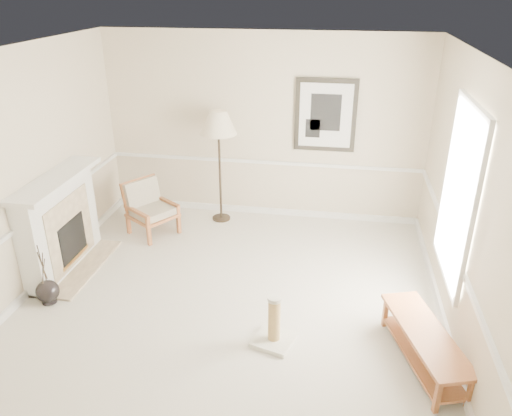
{
  "coord_description": "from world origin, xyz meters",
  "views": [
    {
      "loc": [
        1.15,
        -4.71,
        3.57
      ],
      "look_at": [
        0.23,
        0.7,
        1.03
      ],
      "focal_mm": 35.0,
      "sensor_mm": 36.0,
      "label": 1
    }
  ],
  "objects_px": {
    "armchair": "(148,205)",
    "scratching_post": "(274,328)",
    "bench": "(424,342)",
    "floor_lamp": "(218,126)",
    "floor_vase": "(48,292)"
  },
  "relations": [
    {
      "from": "floor_vase",
      "to": "scratching_post",
      "type": "distance_m",
      "value": 2.79
    },
    {
      "from": "floor_lamp",
      "to": "scratching_post",
      "type": "height_order",
      "value": "floor_lamp"
    },
    {
      "from": "floor_vase",
      "to": "armchair",
      "type": "bearing_deg",
      "value": 74.71
    },
    {
      "from": "floor_lamp",
      "to": "bench",
      "type": "relative_size",
      "value": 1.25
    },
    {
      "from": "bench",
      "to": "scratching_post",
      "type": "relative_size",
      "value": 2.46
    },
    {
      "from": "armchair",
      "to": "floor_lamp",
      "type": "relative_size",
      "value": 0.5
    },
    {
      "from": "floor_vase",
      "to": "floor_lamp",
      "type": "xyz_separation_m",
      "value": [
        1.52,
        2.59,
        1.41
      ]
    },
    {
      "from": "armchair",
      "to": "scratching_post",
      "type": "relative_size",
      "value": 1.53
    },
    {
      "from": "armchair",
      "to": "scratching_post",
      "type": "height_order",
      "value": "armchair"
    },
    {
      "from": "floor_vase",
      "to": "armchair",
      "type": "xyz_separation_m",
      "value": [
        0.54,
        1.99,
        0.29
      ]
    },
    {
      "from": "floor_lamp",
      "to": "bench",
      "type": "height_order",
      "value": "floor_lamp"
    },
    {
      "from": "armchair",
      "to": "bench",
      "type": "relative_size",
      "value": 0.62
    },
    {
      "from": "armchair",
      "to": "scratching_post",
      "type": "bearing_deg",
      "value": -100.74
    },
    {
      "from": "floor_lamp",
      "to": "armchair",
      "type": "bearing_deg",
      "value": -148.28
    },
    {
      "from": "floor_vase",
      "to": "armchair",
      "type": "height_order",
      "value": "armchair"
    }
  ]
}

